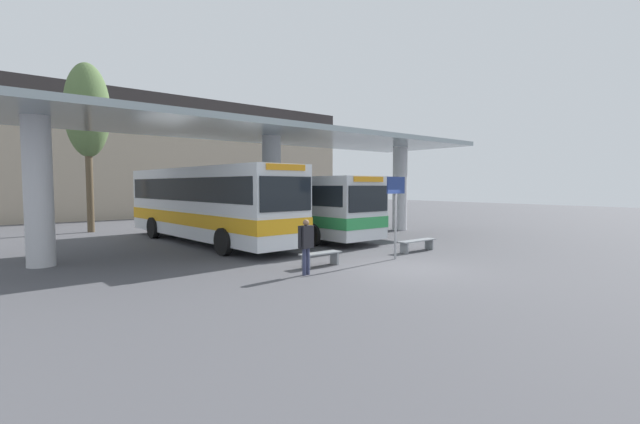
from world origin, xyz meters
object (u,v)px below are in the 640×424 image
(transit_bus_left_bay, at_px, (206,201))
(waiting_bench_near_pillar, at_px, (321,256))
(pedestrian_waiting, at_px, (306,241))
(parked_car_street, at_px, (294,204))
(waiting_bench_mid_platform, at_px, (417,243))
(transit_bus_center_bay, at_px, (290,204))
(info_sign_platform, at_px, (396,201))
(poplar_tree_behind_left, at_px, (87,112))

(transit_bus_left_bay, relative_size, waiting_bench_near_pillar, 8.18)
(pedestrian_waiting, height_order, parked_car_street, parked_car_street)
(waiting_bench_mid_platform, bearing_deg, transit_bus_center_bay, 98.29)
(transit_bus_center_bay, distance_m, waiting_bench_near_pillar, 8.42)
(transit_bus_left_bay, bearing_deg, parked_car_street, -140.31)
(waiting_bench_near_pillar, relative_size, pedestrian_waiting, 0.91)
(transit_bus_center_bay, height_order, info_sign_platform, transit_bus_center_bay)
(pedestrian_waiting, bearing_deg, parked_car_street, 46.85)
(transit_bus_left_bay, distance_m, waiting_bench_mid_platform, 9.63)
(waiting_bench_mid_platform, height_order, info_sign_platform, info_sign_platform)
(transit_bus_left_bay, bearing_deg, poplar_tree_behind_left, -71.92)
(waiting_bench_mid_platform, bearing_deg, info_sign_platform, -163.05)
(transit_bus_center_bay, relative_size, waiting_bench_near_pillar, 7.41)
(waiting_bench_mid_platform, height_order, pedestrian_waiting, pedestrian_waiting)
(waiting_bench_mid_platform, distance_m, parked_car_street, 22.52)
(waiting_bench_near_pillar, height_order, parked_car_street, parked_car_street)
(transit_bus_center_bay, relative_size, pedestrian_waiting, 6.73)
(transit_bus_center_bay, relative_size, waiting_bench_mid_platform, 5.61)
(waiting_bench_near_pillar, relative_size, parked_car_street, 0.36)
(transit_bus_center_bay, height_order, waiting_bench_near_pillar, transit_bus_center_bay)
(transit_bus_left_bay, xyz_separation_m, pedestrian_waiting, (-0.78, -8.54, -0.90))
(pedestrian_waiting, bearing_deg, poplar_tree_behind_left, 89.90)
(transit_bus_left_bay, relative_size, poplar_tree_behind_left, 1.30)
(poplar_tree_behind_left, bearing_deg, parked_car_street, 14.35)
(waiting_bench_near_pillar, relative_size, poplar_tree_behind_left, 0.16)
(waiting_bench_near_pillar, xyz_separation_m, parked_car_street, (13.91, 20.69, 0.67))
(waiting_bench_near_pillar, distance_m, parked_car_street, 24.94)
(waiting_bench_mid_platform, xyz_separation_m, info_sign_platform, (-2.06, -0.63, 1.76))
(parked_car_street, bearing_deg, pedestrian_waiting, -126.37)
(transit_bus_center_bay, xyz_separation_m, parked_car_street, (9.94, 13.39, -0.71))
(poplar_tree_behind_left, bearing_deg, pedestrian_waiting, -82.07)
(transit_bus_center_bay, bearing_deg, waiting_bench_near_pillar, 60.43)
(pedestrian_waiting, bearing_deg, transit_bus_center_bay, 49.38)
(waiting_bench_near_pillar, xyz_separation_m, info_sign_platform, (2.97, -0.63, 1.78))
(transit_bus_center_bay, height_order, pedestrian_waiting, transit_bus_center_bay)
(transit_bus_center_bay, distance_m, poplar_tree_behind_left, 12.71)
(transit_bus_center_bay, distance_m, parked_car_street, 16.69)
(waiting_bench_mid_platform, relative_size, parked_car_street, 0.47)
(waiting_bench_near_pillar, relative_size, waiting_bench_mid_platform, 0.76)
(transit_bus_left_bay, distance_m, parked_car_street, 19.27)
(waiting_bench_mid_platform, xyz_separation_m, parked_car_street, (8.87, 20.69, 0.65))
(waiting_bench_near_pillar, bearing_deg, transit_bus_center_bay, 61.43)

